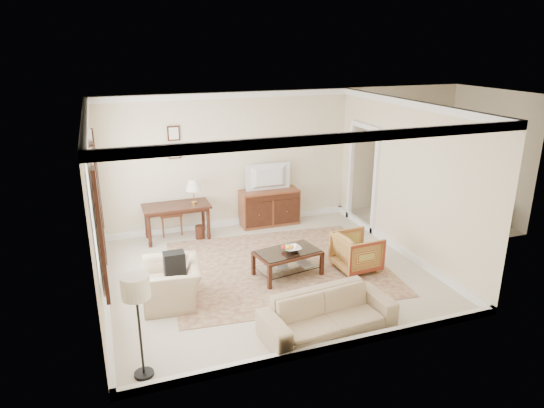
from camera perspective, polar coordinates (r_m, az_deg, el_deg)
room_shell at (r=7.88m, az=-0.64°, el=8.33°), size 5.51×5.01×2.91m
annex_bedroom at (r=11.57m, az=18.92°, el=-0.26°), size 3.00×2.70×2.90m
window_front at (r=7.03m, az=-19.91°, el=-1.89°), size 0.12×1.56×1.80m
window_rear at (r=8.55m, az=-20.06°, el=1.66°), size 0.12×1.56×1.80m
doorway at (r=10.65m, az=10.61°, el=3.00°), size 0.10×1.12×2.25m
rug at (r=8.83m, az=0.72°, el=-7.40°), size 4.06×3.56×0.01m
writing_desk at (r=10.03m, az=-11.17°, el=-0.72°), size 1.34×0.67×0.73m
desk_chair at (r=10.37m, az=-11.92°, el=-0.68°), size 0.53×0.53×1.05m
desk_lamp at (r=9.97m, az=-9.22°, el=1.47°), size 0.32×0.32×0.50m
framed_prints at (r=10.09m, az=-11.44°, el=7.15°), size 0.25×0.04×0.68m
sideboard at (r=10.71m, az=-0.32°, el=-0.39°), size 1.29×0.50×0.79m
tv at (r=10.44m, az=-0.29°, el=4.13°), size 0.96×0.55×0.13m
coffee_table at (r=8.40m, az=1.86°, el=-6.19°), size 1.19×0.82×0.47m
fruit_bowl at (r=8.32m, az=2.41°, el=-5.23°), size 0.42×0.42×0.10m
book_a at (r=8.47m, az=0.27°, el=-7.26°), size 0.28×0.04×0.38m
book_b at (r=8.52m, az=3.33°, el=-7.18°), size 0.28×0.07×0.38m
striped_armchair at (r=8.74m, az=9.95°, el=-5.36°), size 0.72×0.76×0.74m
club_armchair at (r=7.69m, az=-11.74°, el=-8.42°), size 0.75×1.05×0.86m
backpack at (r=7.62m, az=-11.43°, el=-6.63°), size 0.34×0.38×0.40m
sofa at (r=6.92m, az=6.62°, el=-11.98°), size 1.94×0.73×0.74m
floor_lamp at (r=5.87m, az=-15.69°, el=-10.22°), size 0.33×0.33×1.35m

